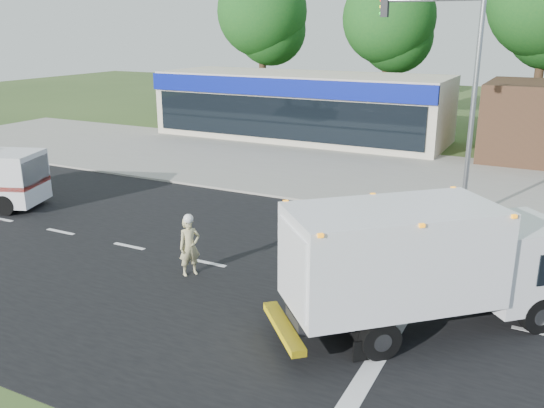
# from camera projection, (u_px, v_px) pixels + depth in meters

# --- Properties ---
(ground) EXTENTS (120.00, 120.00, 0.00)m
(ground) POSITION_uv_depth(u_px,v_px,m) (300.00, 283.00, 15.76)
(ground) COLOR #385123
(ground) RESTS_ON ground
(road_asphalt) EXTENTS (60.00, 14.00, 0.02)m
(road_asphalt) POSITION_uv_depth(u_px,v_px,m) (300.00, 283.00, 15.76)
(road_asphalt) COLOR black
(road_asphalt) RESTS_ON ground
(sidewalk) EXTENTS (60.00, 2.40, 0.12)m
(sidewalk) POSITION_uv_depth(u_px,v_px,m) (386.00, 203.00, 22.72)
(sidewalk) COLOR gray
(sidewalk) RESTS_ON ground
(parking_apron) EXTENTS (60.00, 9.00, 0.02)m
(parking_apron) POSITION_uv_depth(u_px,v_px,m) (420.00, 173.00, 27.68)
(parking_apron) COLOR gray
(parking_apron) RESTS_ON ground
(lane_markings) EXTENTS (55.20, 7.00, 0.01)m
(lane_markings) POSITION_uv_depth(u_px,v_px,m) (328.00, 314.00, 14.02)
(lane_markings) COLOR silver
(lane_markings) RESTS_ON road_asphalt
(ems_box_truck) EXTENTS (6.44, 6.15, 3.02)m
(ems_box_truck) POSITION_uv_depth(u_px,v_px,m) (422.00, 259.00, 12.86)
(ems_box_truck) COLOR black
(ems_box_truck) RESTS_ON ground
(emergency_worker) EXTENTS (0.68, 0.74, 1.80)m
(emergency_worker) POSITION_uv_depth(u_px,v_px,m) (190.00, 245.00, 16.04)
(emergency_worker) COLOR tan
(emergency_worker) RESTS_ON ground
(retail_strip_mall) EXTENTS (18.00, 6.20, 4.00)m
(retail_strip_mall) POSITION_uv_depth(u_px,v_px,m) (301.00, 106.00, 36.05)
(retail_strip_mall) COLOR #BDB49C
(retail_strip_mall) RESTS_ON ground
(traffic_signal_pole) EXTENTS (3.51, 0.25, 8.00)m
(traffic_signal_pole) POSITION_uv_depth(u_px,v_px,m) (456.00, 81.00, 19.76)
(traffic_signal_pole) COLOR gray
(traffic_signal_pole) RESTS_ON ground
(background_trees) EXTENTS (36.77, 7.39, 12.10)m
(background_trees) POSITION_uv_depth(u_px,v_px,m) (466.00, 17.00, 37.94)
(background_trees) COLOR #332114
(background_trees) RESTS_ON ground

